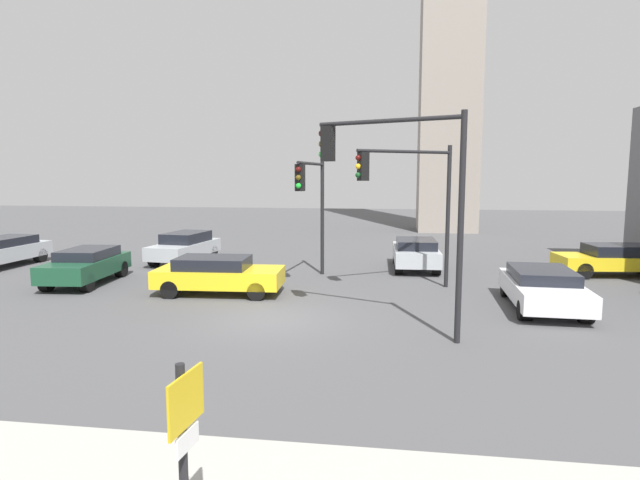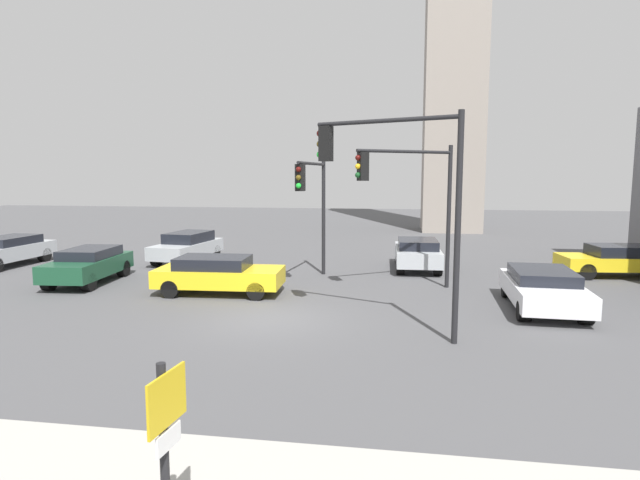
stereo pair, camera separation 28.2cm
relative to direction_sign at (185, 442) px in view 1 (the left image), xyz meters
name	(u,v)px [view 1 (the left image)]	position (x,y,z in m)	size (l,w,h in m)	color
ground_plane	(272,319)	(-1.47, 10.07, -1.54)	(106.85, 106.85, 0.00)	#4C4C4F
direction_sign	(185,442)	(0.00, 0.00, 0.00)	(0.16, 0.72, 2.25)	black
traffic_light_0	(409,187)	(2.69, 14.57, 2.39)	(3.52, 2.37, 5.49)	black
traffic_light_1	(394,176)	(2.16, 9.31, 2.78)	(3.97, 1.78, 5.97)	black
traffic_light_2	(312,193)	(-1.13, 15.88, 2.10)	(0.64, 3.69, 5.14)	black
car_0	(615,259)	(11.73, 18.97, -0.80)	(4.86, 2.36, 1.37)	yellow
car_1	(416,253)	(3.20, 19.41, -0.77)	(2.11, 4.40, 1.42)	#ADB2B7
car_2	(2,251)	(-16.34, 17.23, -0.77)	(2.05, 4.79, 1.42)	#ADB2B7
car_3	(86,265)	(-10.11, 14.22, -0.78)	(2.24, 4.47, 1.40)	#19472D
car_4	(185,246)	(-8.24, 19.78, -0.75)	(2.36, 4.67, 1.50)	#ADB2B7
car_6	(543,287)	(7.05, 12.67, -0.84)	(2.28, 4.70, 1.29)	silver
car_7	(218,274)	(-4.21, 13.15, -0.80)	(4.68, 2.18, 1.38)	yellow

